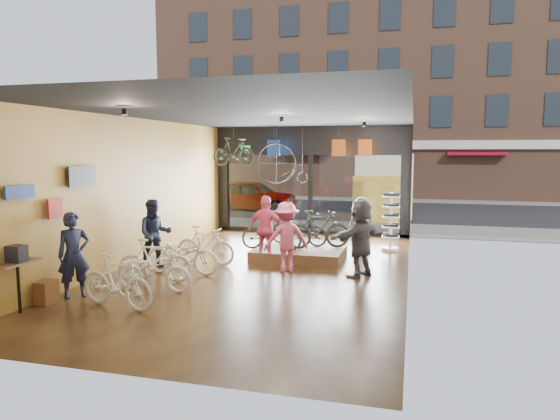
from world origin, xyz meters
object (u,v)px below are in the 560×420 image
(customer_3, at_px, (286,237))
(sunglasses_rack, at_px, (391,222))
(customer_5, at_px, (360,238))
(floor_bike_5, at_px, (205,245))
(display_bike_right, at_px, (299,229))
(floor_bike_1, at_px, (117,281))
(customer_2, at_px, (266,229))
(customer_1, at_px, (155,234))
(display_platform, at_px, (299,254))
(floor_bike_3, at_px, (155,261))
(penny_farthing, at_px, (284,165))
(hung_bike, at_px, (233,152))
(customer_0, at_px, (74,255))
(display_bike_mid, at_px, (319,229))
(street_car, at_px, (253,195))
(box_truck, at_px, (385,186))
(floor_bike_4, at_px, (182,254))
(display_bike_left, at_px, (271,234))
(floor_bike_2, at_px, (154,271))
(customer_4, at_px, (361,223))

(customer_3, distance_m, sunglasses_rack, 4.12)
(customer_3, relative_size, customer_5, 0.94)
(customer_3, bearing_deg, floor_bike_5, -37.98)
(display_bike_right, xyz_separation_m, sunglasses_rack, (2.48, 1.39, 0.11))
(floor_bike_1, bearing_deg, customer_2, -7.86)
(floor_bike_5, relative_size, customer_1, 0.96)
(display_platform, xyz_separation_m, display_bike_right, (-0.13, 0.47, 0.61))
(floor_bike_3, height_order, floor_bike_5, floor_bike_5)
(penny_farthing, bearing_deg, customer_2, -83.88)
(hung_bike, bearing_deg, customer_0, -174.89)
(display_bike_mid, height_order, display_bike_right, display_bike_mid)
(hung_bike, bearing_deg, street_car, 24.44)
(box_truck, height_order, floor_bike_3, box_truck)
(floor_bike_4, relative_size, customer_3, 1.08)
(floor_bike_1, relative_size, customer_3, 0.99)
(floor_bike_1, height_order, customer_3, customer_3)
(floor_bike_4, relative_size, display_bike_left, 1.12)
(floor_bike_3, distance_m, display_platform, 4.16)
(box_truck, bearing_deg, floor_bike_4, -109.30)
(display_platform, height_order, customer_0, customer_0)
(street_car, xyz_separation_m, display_bike_left, (4.04, -10.80, -0.02))
(floor_bike_4, relative_size, customer_5, 1.01)
(customer_2, bearing_deg, floor_bike_4, 57.63)
(display_bike_right, xyz_separation_m, customer_5, (1.92, -1.93, 0.16))
(customer_2, bearing_deg, hung_bike, -47.23)
(display_bike_right, height_order, penny_farthing, penny_farthing)
(box_truck, relative_size, floor_bike_3, 4.27)
(floor_bike_2, bearing_deg, customer_5, -61.20)
(floor_bike_4, xyz_separation_m, sunglasses_rack, (4.71, 4.20, 0.38))
(floor_bike_3, height_order, customer_1, customer_1)
(customer_3, relative_size, hung_bike, 1.09)
(display_platform, xyz_separation_m, customer_3, (0.02, -1.54, 0.71))
(floor_bike_5, relative_size, display_bike_left, 1.01)
(floor_bike_2, height_order, display_platform, floor_bike_2)
(box_truck, relative_size, floor_bike_2, 4.25)
(floor_bike_1, xyz_separation_m, customer_0, (-1.23, 0.41, 0.36))
(floor_bike_2, bearing_deg, street_car, 8.17)
(floor_bike_3, bearing_deg, box_truck, -31.47)
(floor_bike_3, distance_m, customer_4, 6.56)
(street_car, xyz_separation_m, customer_1, (1.44, -12.38, 0.11))
(customer_4, distance_m, customer_5, 3.38)
(floor_bike_1, height_order, customer_4, customer_4)
(customer_0, xyz_separation_m, customer_2, (2.83, 4.05, 0.02))
(street_car, xyz_separation_m, floor_bike_5, (2.50, -11.70, -0.25))
(display_bike_mid, bearing_deg, customer_2, 93.72)
(customer_1, bearing_deg, display_platform, -1.57)
(display_bike_left, height_order, display_bike_mid, display_bike_mid)
(customer_2, bearing_deg, floor_bike_2, 75.13)
(box_truck, distance_m, floor_bike_5, 11.46)
(display_platform, distance_m, display_bike_mid, 0.86)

